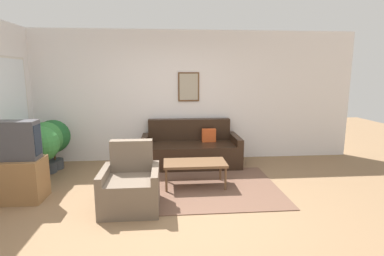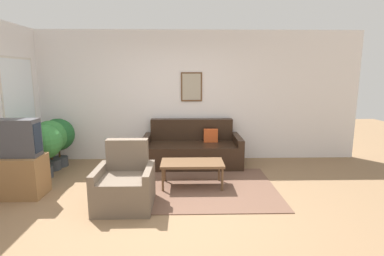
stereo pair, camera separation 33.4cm
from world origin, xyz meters
name	(u,v)px [view 2 (the right image)]	position (x,y,z in m)	size (l,w,h in m)	color
ground_plane	(162,209)	(0.00, 0.00, 0.00)	(16.00, 16.00, 0.00)	#846647
area_rug	(194,188)	(0.46, 0.74, 0.01)	(2.60, 1.87, 0.01)	brown
wall_back	(170,96)	(0.00, 2.48, 1.35)	(8.00, 0.09, 2.70)	silver
couch	(192,150)	(0.46, 2.01, 0.31)	(1.94, 0.90, 0.89)	black
coffee_table	(192,164)	(0.43, 0.82, 0.38)	(1.01, 0.53, 0.41)	brown
tv_stand	(20,176)	(-2.17, 0.50, 0.31)	(0.71, 0.48, 0.62)	olive
tv	(16,138)	(-2.17, 0.50, 0.90)	(0.65, 0.28, 0.56)	#424247
armchair	(125,185)	(-0.52, 0.12, 0.30)	(0.77, 0.76, 0.89)	#6B5B4C
potted_plant_tall	(44,143)	(-2.15, 1.30, 0.62)	(0.60, 0.60, 0.95)	#383D42
potted_plant_by_window	(58,136)	(-2.18, 1.96, 0.61)	(0.63, 0.63, 0.96)	#383D42
potted_plant_small	(50,139)	(-2.23, 1.74, 0.61)	(0.62, 0.62, 0.96)	#383D42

